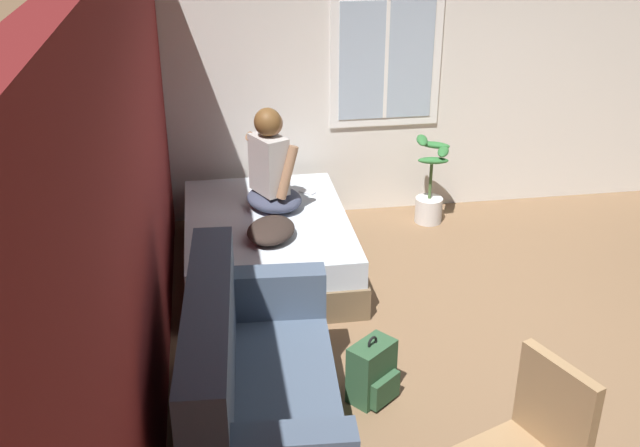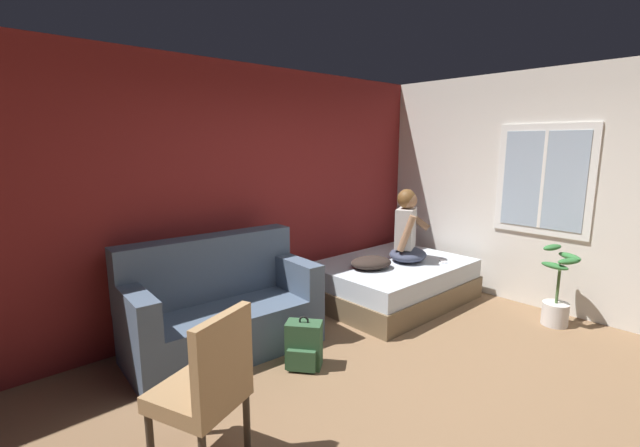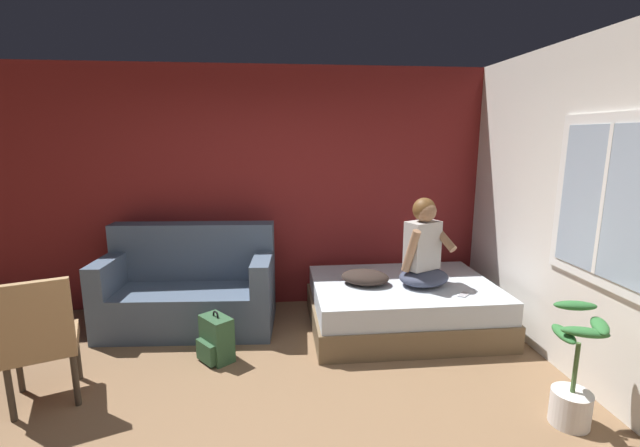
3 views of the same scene
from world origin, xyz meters
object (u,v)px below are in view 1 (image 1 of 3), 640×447
Objects in this scene: person_seated at (271,169)px; cell_phone at (307,192)px; throw_pillow at (271,230)px; potted_plant at (430,192)px; backpack at (373,373)px; couch at (254,394)px; bed at (267,244)px.

cell_phone is at bearing -49.61° from person_seated.
throw_pillow is 0.56× the size of potted_plant.
throw_pillow is 0.95m from cell_phone.
person_seated is 2.14m from backpack.
potted_plant is (0.24, -1.21, -0.18)m from cell_phone.
cell_phone reaches higher than backpack.
potted_plant is at bearing -55.77° from throw_pillow.
person_seated is 0.64m from throw_pillow.
cell_phone is at bearing -14.56° from couch.
bed is 1.07× the size of couch.
bed is 1.76m from potted_plant.
couch is 2.72m from cell_phone.
throw_pillow is at bearing 124.23° from potted_plant.
potted_plant is (2.52, -1.12, 0.11)m from backpack.
cell_phone is (0.29, -0.34, -0.35)m from person_seated.
backpack is at bearing -133.63° from cell_phone.
couch is at bearing 171.61° from person_seated.
throw_pillow is (-0.40, -0.00, 0.31)m from bed.
backpack is at bearing -65.55° from couch.
throw_pillow is at bearing -179.72° from bed.
potted_plant reaches higher than throw_pillow.
bed is 12.95× the size of cell_phone.
bed is at bearing 158.09° from person_seated.
couch is at bearing 146.63° from potted_plant.
backpack is (-1.99, -0.43, -0.64)m from person_seated.
potted_plant is (1.10, -1.61, -0.25)m from throw_pillow.
person_seated is (0.17, -0.07, 0.60)m from bed.
couch reaches higher than potted_plant.
throw_pillow is at bearing 173.21° from person_seated.
potted_plant is at bearing -34.58° from cell_phone.
person_seated is at bearing 108.86° from potted_plant.
cell_phone is (2.63, -0.68, 0.09)m from couch.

